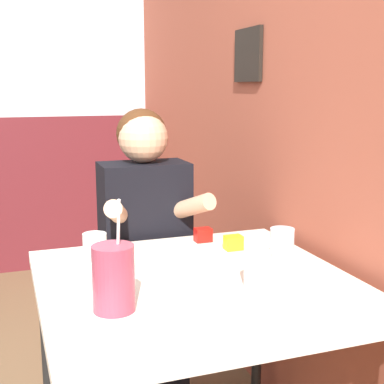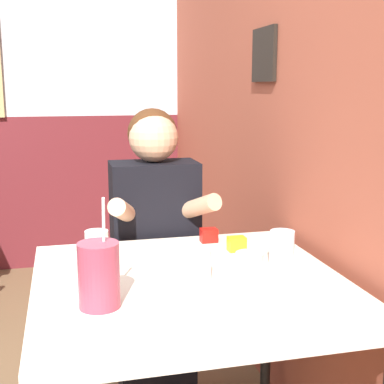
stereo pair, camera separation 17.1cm
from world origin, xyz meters
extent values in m
cube|color=#9E4C38|center=(1.45, 1.39, 1.35)|extent=(0.06, 4.78, 2.70)
cube|color=black|center=(1.41, 1.02, 1.44)|extent=(0.02, 0.24, 0.22)
cube|color=beige|center=(0.92, 0.32, 0.73)|extent=(0.90, 0.89, 0.04)
cylinder|color=black|center=(0.51, 0.72, 0.36)|extent=(0.04, 0.04, 0.71)
cylinder|color=black|center=(1.33, 0.72, 0.36)|extent=(0.04, 0.04, 0.71)
cube|color=black|center=(0.92, 0.90, 0.23)|extent=(0.31, 0.20, 0.45)
cube|color=black|center=(0.92, 0.90, 0.73)|extent=(0.34, 0.20, 0.56)
sphere|color=#472814|center=(0.92, 0.93, 1.13)|extent=(0.19, 0.19, 0.19)
sphere|color=tan|center=(0.92, 0.90, 1.11)|extent=(0.19, 0.19, 0.19)
cylinder|color=tan|center=(0.78, 0.76, 0.86)|extent=(0.14, 0.27, 0.15)
cylinder|color=tan|center=(1.05, 0.76, 0.86)|extent=(0.14, 0.27, 0.15)
cylinder|color=#99384C|center=(0.65, 0.18, 0.83)|extent=(0.11, 0.11, 0.17)
cylinder|color=white|center=(0.67, 0.18, 0.97)|extent=(0.01, 0.04, 0.14)
cylinder|color=silver|center=(0.95, 0.31, 0.79)|extent=(0.08, 0.08, 0.09)
cylinder|color=silver|center=(0.67, 0.59, 0.79)|extent=(0.08, 0.08, 0.09)
cylinder|color=silver|center=(1.06, 0.20, 0.80)|extent=(0.08, 0.08, 0.11)
cylinder|color=silver|center=(1.23, 0.37, 0.80)|extent=(0.08, 0.08, 0.11)
cube|color=#B7140F|center=(1.08, 0.68, 0.77)|extent=(0.06, 0.04, 0.05)
cube|color=yellow|center=(1.14, 0.55, 0.77)|extent=(0.06, 0.04, 0.05)
camera|label=1|loc=(0.41, -1.09, 1.30)|focal=50.00mm
camera|label=2|loc=(0.57, -1.14, 1.30)|focal=50.00mm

